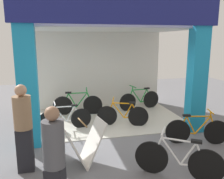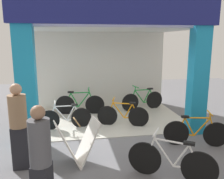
{
  "view_description": "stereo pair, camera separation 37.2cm",
  "coord_description": "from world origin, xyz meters",
  "px_view_note": "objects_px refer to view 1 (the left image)",
  "views": [
    {
      "loc": [
        -1.52,
        -5.78,
        2.54
      ],
      "look_at": [
        0.0,
        0.8,
        1.15
      ],
      "focal_mm": 38.26,
      "sensor_mm": 36.0,
      "label": 1
    },
    {
      "loc": [
        -1.16,
        -5.86,
        2.54
      ],
      "look_at": [
        0.0,
        0.8,
        1.15
      ],
      "focal_mm": 38.26,
      "sensor_mm": 36.0,
      "label": 2
    }
  ],
  "objects_px": {
    "bicycle_parked_0": "(178,160)",
    "sandwich_board_sign": "(83,144)",
    "bicycle_inside_0": "(123,115)",
    "pedestrian_3": "(55,164)",
    "bicycle_inside_1": "(140,100)",
    "bicycle_inside_2": "(65,119)",
    "bicycle_inside_3": "(78,104)",
    "pedestrian_0": "(24,127)",
    "bicycle_parked_1": "(197,131)"
  },
  "relations": [
    {
      "from": "bicycle_parked_0",
      "to": "sandwich_board_sign",
      "type": "relative_size",
      "value": 1.44
    },
    {
      "from": "bicycle_inside_0",
      "to": "pedestrian_3",
      "type": "relative_size",
      "value": 0.88
    },
    {
      "from": "bicycle_inside_1",
      "to": "pedestrian_3",
      "type": "bearing_deg",
      "value": -121.15
    },
    {
      "from": "bicycle_inside_0",
      "to": "bicycle_inside_2",
      "type": "height_order",
      "value": "bicycle_inside_0"
    },
    {
      "from": "bicycle_inside_0",
      "to": "bicycle_inside_2",
      "type": "bearing_deg",
      "value": 177.88
    },
    {
      "from": "bicycle_inside_3",
      "to": "pedestrian_0",
      "type": "relative_size",
      "value": 0.97
    },
    {
      "from": "bicycle_inside_2",
      "to": "bicycle_inside_3",
      "type": "distance_m",
      "value": 1.43
    },
    {
      "from": "bicycle_inside_1",
      "to": "bicycle_parked_1",
      "type": "distance_m",
      "value": 3.22
    },
    {
      "from": "bicycle_inside_0",
      "to": "pedestrian_0",
      "type": "relative_size",
      "value": 0.86
    },
    {
      "from": "bicycle_inside_1",
      "to": "pedestrian_3",
      "type": "xyz_separation_m",
      "value": [
        -3.05,
        -5.04,
        0.49
      ]
    },
    {
      "from": "bicycle_inside_3",
      "to": "bicycle_parked_1",
      "type": "xyz_separation_m",
      "value": [
        2.68,
        -3.05,
        -0.03
      ]
    },
    {
      "from": "bicycle_inside_2",
      "to": "bicycle_parked_1",
      "type": "height_order",
      "value": "bicycle_parked_1"
    },
    {
      "from": "bicycle_inside_1",
      "to": "pedestrian_0",
      "type": "relative_size",
      "value": 0.94
    },
    {
      "from": "bicycle_parked_0",
      "to": "bicycle_inside_0",
      "type": "bearing_deg",
      "value": 95.19
    },
    {
      "from": "bicycle_inside_1",
      "to": "sandwich_board_sign",
      "type": "distance_m",
      "value": 4.39
    },
    {
      "from": "bicycle_parked_0",
      "to": "bicycle_parked_1",
      "type": "xyz_separation_m",
      "value": [
        1.19,
        1.27,
        -0.02
      ]
    },
    {
      "from": "bicycle_inside_0",
      "to": "bicycle_parked_1",
      "type": "height_order",
      "value": "bicycle_parked_1"
    },
    {
      "from": "bicycle_parked_0",
      "to": "bicycle_inside_3",
      "type": "bearing_deg",
      "value": 109.03
    },
    {
      "from": "bicycle_inside_2",
      "to": "pedestrian_0",
      "type": "xyz_separation_m",
      "value": [
        -0.85,
        -2.06,
        0.57
      ]
    },
    {
      "from": "bicycle_inside_1",
      "to": "bicycle_inside_2",
      "type": "relative_size",
      "value": 1.09
    },
    {
      "from": "sandwich_board_sign",
      "to": "pedestrian_0",
      "type": "height_order",
      "value": "pedestrian_0"
    },
    {
      "from": "bicycle_inside_2",
      "to": "bicycle_inside_3",
      "type": "bearing_deg",
      "value": 70.76
    },
    {
      "from": "bicycle_inside_0",
      "to": "bicycle_parked_0",
      "type": "relative_size",
      "value": 1.06
    },
    {
      "from": "bicycle_inside_3",
      "to": "bicycle_parked_0",
      "type": "height_order",
      "value": "bicycle_inside_3"
    },
    {
      "from": "bicycle_inside_1",
      "to": "bicycle_inside_2",
      "type": "xyz_separation_m",
      "value": [
        -2.79,
        -1.49,
        -0.03
      ]
    },
    {
      "from": "bicycle_inside_2",
      "to": "bicycle_parked_1",
      "type": "distance_m",
      "value": 3.59
    },
    {
      "from": "bicycle_parked_1",
      "to": "pedestrian_0",
      "type": "xyz_separation_m",
      "value": [
        -4.0,
        -0.36,
        0.56
      ]
    },
    {
      "from": "bicycle_inside_0",
      "to": "pedestrian_3",
      "type": "xyz_separation_m",
      "value": [
        -1.96,
        -3.49,
        0.52
      ]
    },
    {
      "from": "bicycle_inside_2",
      "to": "sandwich_board_sign",
      "type": "relative_size",
      "value": 1.55
    },
    {
      "from": "bicycle_inside_2",
      "to": "bicycle_parked_1",
      "type": "xyz_separation_m",
      "value": [
        3.15,
        -1.71,
        0.01
      ]
    },
    {
      "from": "bicycle_inside_2",
      "to": "bicycle_inside_1",
      "type": "bearing_deg",
      "value": 28.14
    },
    {
      "from": "pedestrian_3",
      "to": "bicycle_inside_3",
      "type": "bearing_deg",
      "value": 81.52
    },
    {
      "from": "pedestrian_3",
      "to": "pedestrian_0",
      "type": "bearing_deg",
      "value": 111.55
    },
    {
      "from": "bicycle_parked_1",
      "to": "bicycle_inside_2",
      "type": "bearing_deg",
      "value": 151.6
    },
    {
      "from": "bicycle_inside_1",
      "to": "bicycle_inside_2",
      "type": "height_order",
      "value": "bicycle_inside_1"
    },
    {
      "from": "bicycle_parked_0",
      "to": "pedestrian_0",
      "type": "distance_m",
      "value": 3.0
    },
    {
      "from": "sandwich_board_sign",
      "to": "pedestrian_0",
      "type": "bearing_deg",
      "value": 177.9
    },
    {
      "from": "bicycle_inside_0",
      "to": "bicycle_parked_0",
      "type": "xyz_separation_m",
      "value": [
        0.26,
        -2.92,
        0.02
      ]
    },
    {
      "from": "bicycle_parked_0",
      "to": "sandwich_board_sign",
      "type": "height_order",
      "value": "sandwich_board_sign"
    },
    {
      "from": "bicycle_inside_1",
      "to": "bicycle_parked_0",
      "type": "height_order",
      "value": "bicycle_inside_1"
    },
    {
      "from": "bicycle_inside_0",
      "to": "bicycle_inside_1",
      "type": "height_order",
      "value": "bicycle_inside_1"
    },
    {
      "from": "bicycle_inside_1",
      "to": "bicycle_parked_1",
      "type": "xyz_separation_m",
      "value": [
        0.37,
        -3.2,
        -0.02
      ]
    },
    {
      "from": "bicycle_inside_3",
      "to": "pedestrian_3",
      "type": "height_order",
      "value": "pedestrian_3"
    },
    {
      "from": "pedestrian_0",
      "to": "bicycle_parked_0",
      "type": "bearing_deg",
      "value": -18.05
    },
    {
      "from": "bicycle_inside_0",
      "to": "bicycle_inside_3",
      "type": "relative_size",
      "value": 0.88
    },
    {
      "from": "bicycle_inside_0",
      "to": "pedestrian_0",
      "type": "distance_m",
      "value": 3.29
    },
    {
      "from": "bicycle_inside_1",
      "to": "sandwich_board_sign",
      "type": "height_order",
      "value": "sandwich_board_sign"
    },
    {
      "from": "pedestrian_3",
      "to": "sandwich_board_sign",
      "type": "bearing_deg",
      "value": 69.58
    },
    {
      "from": "bicycle_inside_1",
      "to": "pedestrian_0",
      "type": "xyz_separation_m",
      "value": [
        -3.64,
        -3.55,
        0.54
      ]
    },
    {
      "from": "bicycle_inside_0",
      "to": "bicycle_inside_1",
      "type": "bearing_deg",
      "value": 54.91
    }
  ]
}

